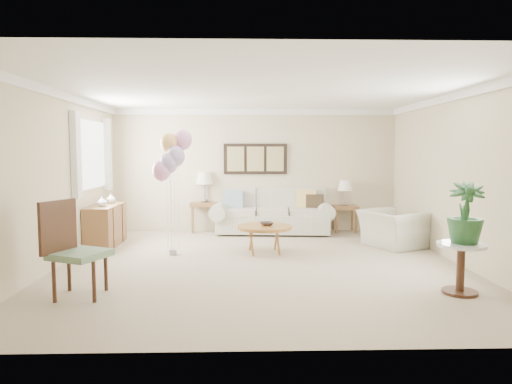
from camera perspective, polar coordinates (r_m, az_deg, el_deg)
ground_plane at (r=6.97m, az=0.58°, el=-9.07°), size 6.00×6.00×0.00m
room_shell at (r=6.85m, az=-0.35°, el=4.44°), size 6.04×6.04×2.60m
wall_art_triptych at (r=9.72m, az=-0.08°, el=4.15°), size 1.35×0.06×0.65m
sofa at (r=9.62m, az=2.09°, el=-2.91°), size 2.61×1.11×0.94m
end_table_left at (r=9.79m, az=-6.43°, el=-1.84°), size 0.58×0.53×0.64m
end_table_right at (r=9.89m, az=11.02°, el=-2.18°), size 0.52×0.47×0.56m
lamp_left at (r=9.74m, az=-6.47°, el=1.61°), size 0.36×0.36×0.64m
lamp_right at (r=9.84m, az=11.06°, el=0.70°), size 0.30×0.30×0.53m
coffee_table at (r=7.67m, az=1.06°, el=-4.50°), size 0.92×0.92×0.46m
decor_bowl at (r=7.67m, az=1.33°, el=-4.00°), size 0.29×0.29×0.06m
armchair at (r=8.55m, az=16.65°, el=-4.43°), size 1.21×1.27×0.65m
side_table at (r=6.01m, az=24.25°, el=-7.28°), size 0.56×0.56×0.61m
potted_plant at (r=5.95m, az=24.71°, el=-2.36°), size 0.51×0.51×0.73m
accent_chair at (r=5.77m, az=-21.94°, el=-6.37°), size 0.74×0.73×1.14m
credenza at (r=8.72m, az=-18.29°, el=-3.98°), size 0.46×1.20×0.74m
vase_white at (r=8.44m, az=-18.70°, el=-1.14°), size 0.18×0.18×0.18m
vase_sage at (r=8.95m, az=-17.69°, el=-0.77°), size 0.23×0.23×0.18m
balloon_cluster at (r=7.55m, az=-10.50°, el=4.56°), size 0.62×0.53×2.07m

